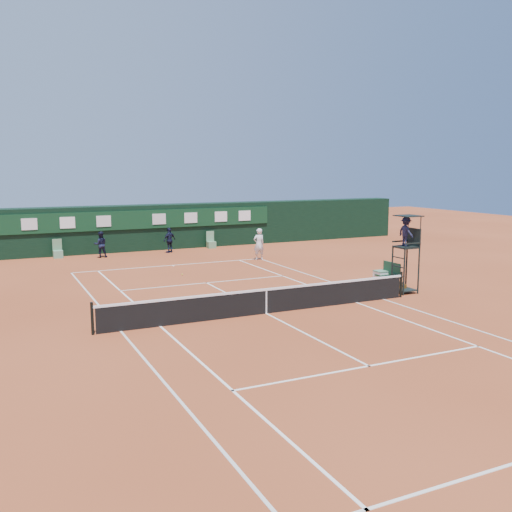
{
  "coord_description": "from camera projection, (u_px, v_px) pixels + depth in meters",
  "views": [
    {
      "loc": [
        -9.36,
        -18.75,
        5.47
      ],
      "look_at": [
        2.43,
        6.0,
        1.2
      ],
      "focal_mm": 40.0,
      "sensor_mm": 36.0,
      "label": 1
    }
  ],
  "objects": [
    {
      "name": "ground",
      "position": [
        266.0,
        314.0,
        21.54
      ],
      "size": [
        90.0,
        90.0,
        0.0
      ],
      "primitive_type": "plane",
      "color": "#AA4C28",
      "rests_on": "ground"
    },
    {
      "name": "court_lines",
      "position": [
        266.0,
        313.0,
        21.54
      ],
      "size": [
        11.05,
        23.85,
        0.01
      ],
      "color": "silver",
      "rests_on": "ground"
    },
    {
      "name": "tennis_net",
      "position": [
        266.0,
        300.0,
        21.47
      ],
      "size": [
        12.9,
        0.1,
        1.1
      ],
      "color": "black",
      "rests_on": "ground"
    },
    {
      "name": "back_wall",
      "position": [
        141.0,
        227.0,
        38.03
      ],
      "size": [
        40.0,
        1.65,
        3.0
      ],
      "color": "black",
      "rests_on": "ground"
    },
    {
      "name": "linesman_chair_left",
      "position": [
        58.0,
        253.0,
        34.75
      ],
      "size": [
        0.55,
        0.5,
        1.15
      ],
      "color": "#619471",
      "rests_on": "ground"
    },
    {
      "name": "linesman_chair_right",
      "position": [
        211.0,
        243.0,
        39.0
      ],
      "size": [
        0.55,
        0.5,
        1.15
      ],
      "color": "#5E9064",
      "rests_on": "ground"
    },
    {
      "name": "umpire_chair",
      "position": [
        406.0,
        237.0,
        24.74
      ],
      "size": [
        0.96,
        0.95,
        3.42
      ],
      "color": "black",
      "rests_on": "ground"
    },
    {
      "name": "player_bench",
      "position": [
        389.0,
        273.0,
        26.54
      ],
      "size": [
        0.56,
        1.2,
        1.1
      ],
      "color": "#194027",
      "rests_on": "ground"
    },
    {
      "name": "tennis_bag",
      "position": [
        400.0,
        287.0,
        25.63
      ],
      "size": [
        0.67,
        0.93,
        0.32
      ],
      "primitive_type": "cube",
      "rotation": [
        0.0,
        0.0,
        -0.39
      ],
      "color": "black",
      "rests_on": "ground"
    },
    {
      "name": "cooler",
      "position": [
        381.0,
        277.0,
        26.97
      ],
      "size": [
        0.57,
        0.57,
        0.65
      ],
      "color": "white",
      "rests_on": "ground"
    },
    {
      "name": "tennis_ball",
      "position": [
        182.0,
        274.0,
        29.21
      ],
      "size": [
        0.07,
        0.07,
        0.07
      ],
      "primitive_type": "sphere",
      "color": "gold",
      "rests_on": "ground"
    },
    {
      "name": "player",
      "position": [
        259.0,
        244.0,
        33.94
      ],
      "size": [
        0.69,
        0.46,
        1.89
      ],
      "primitive_type": "imported",
      "rotation": [
        0.0,
        0.0,
        3.15
      ],
      "color": "silver",
      "rests_on": "ground"
    },
    {
      "name": "ball_kid_left",
      "position": [
        101.0,
        244.0,
        34.87
      ],
      "size": [
        0.82,
        0.66,
        1.6
      ],
      "primitive_type": "imported",
      "rotation": [
        0.0,
        0.0,
        3.07
      ],
      "color": "black",
      "rests_on": "ground"
    },
    {
      "name": "ball_kid_right",
      "position": [
        170.0,
        240.0,
        36.82
      ],
      "size": [
        1.04,
        0.78,
        1.64
      ],
      "primitive_type": "imported",
      "rotation": [
        0.0,
        0.0,
        3.59
      ],
      "color": "black",
      "rests_on": "ground"
    }
  ]
}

